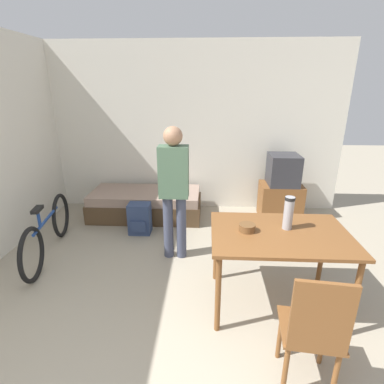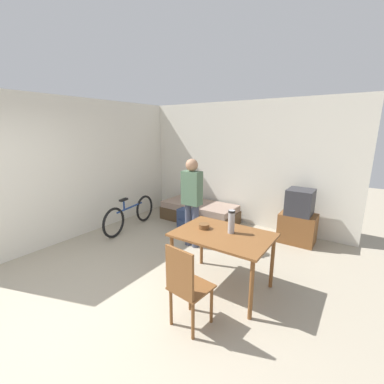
% 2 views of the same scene
% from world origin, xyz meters
% --- Properties ---
extents(wall_back, '(5.23, 0.06, 2.70)m').
position_xyz_m(wall_back, '(0.00, 4.00, 1.35)').
color(wall_back, silver).
rests_on(wall_back, ground_plane).
extents(daybed, '(1.77, 0.80, 0.43)m').
position_xyz_m(daybed, '(-0.56, 3.49, 0.21)').
color(daybed, '#4C3823').
rests_on(daybed, ground_plane).
extents(tv, '(0.64, 0.48, 1.04)m').
position_xyz_m(tv, '(1.60, 3.57, 0.47)').
color(tv, brown).
rests_on(tv, ground_plane).
extents(dining_table, '(1.24, 0.86, 0.78)m').
position_xyz_m(dining_table, '(1.10, 1.49, 0.69)').
color(dining_table, brown).
rests_on(dining_table, ground_plane).
extents(wooden_chair, '(0.44, 0.44, 0.97)m').
position_xyz_m(wooden_chair, '(1.14, 0.59, 0.54)').
color(wooden_chair, brown).
rests_on(wooden_chair, ground_plane).
extents(bicycle, '(0.32, 1.64, 0.71)m').
position_xyz_m(bicycle, '(-1.54, 2.26, 0.32)').
color(bicycle, black).
rests_on(bicycle, ground_plane).
extents(person_standing, '(0.34, 0.22, 1.62)m').
position_xyz_m(person_standing, '(0.04, 2.31, 0.94)').
color(person_standing, '#3D4256').
rests_on(person_standing, ground_plane).
extents(thermos_flask, '(0.09, 0.09, 0.31)m').
position_xyz_m(thermos_flask, '(1.17, 1.57, 0.95)').
color(thermos_flask, '#99999E').
rests_on(thermos_flask, dining_table).
extents(mate_bowl, '(0.15, 0.15, 0.07)m').
position_xyz_m(mate_bowl, '(0.80, 1.50, 0.81)').
color(mate_bowl, brown).
rests_on(mate_bowl, dining_table).
extents(backpack, '(0.31, 0.26, 0.45)m').
position_xyz_m(backpack, '(-0.53, 2.90, 0.22)').
color(backpack, navy).
rests_on(backpack, ground_plane).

